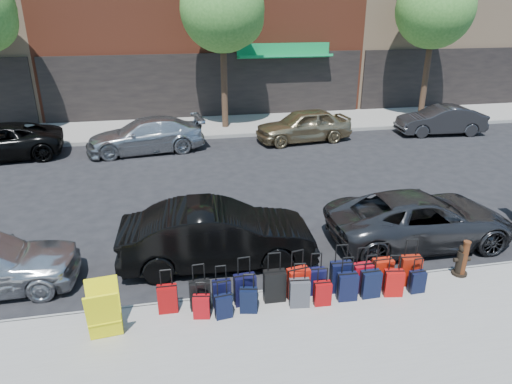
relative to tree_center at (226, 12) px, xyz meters
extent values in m
plane|color=black|center=(-0.64, -9.50, -5.41)|extent=(120.00, 120.00, 0.00)
cube|color=gray|center=(-0.64, -16.00, -5.34)|extent=(60.00, 4.00, 0.15)
cube|color=gray|center=(-0.64, 0.50, -5.34)|extent=(60.00, 4.00, 0.15)
cube|color=gray|center=(-0.64, -13.98, -5.34)|extent=(60.00, 0.08, 0.15)
cube|color=gray|center=(-0.64, -1.52, -5.34)|extent=(60.00, 0.08, 0.15)
cube|color=black|center=(-0.64, 2.45, -3.71)|extent=(16.66, 0.15, 3.40)
cube|color=#0E8042|center=(3.36, 2.10, -2.21)|extent=(5.00, 0.91, 0.27)
cube|color=#0E8042|center=(3.36, 2.40, -1.86)|extent=(5.00, 0.10, 0.60)
cube|color=black|center=(15.36, 2.45, -3.71)|extent=(14.70, 0.15, 3.40)
cylinder|color=black|center=(-0.14, 0.00, -2.86)|extent=(0.30, 0.30, 4.80)
sphere|color=#347426|center=(-0.14, 0.00, 0.11)|extent=(3.80, 3.80, 3.80)
sphere|color=#347426|center=(0.46, 0.00, -0.27)|extent=(2.58, 2.58, 2.58)
cylinder|color=black|center=(10.36, 0.00, -2.86)|extent=(0.30, 0.30, 4.80)
sphere|color=#347426|center=(10.36, 0.00, 0.11)|extent=(3.80, 3.80, 3.80)
sphere|color=#347426|center=(10.96, 0.00, -0.27)|extent=(2.58, 2.58, 2.58)
cube|color=maroon|center=(-3.20, -14.28, -4.98)|extent=(0.38, 0.22, 0.57)
cylinder|color=black|center=(-3.20, -14.28, -4.36)|extent=(0.21, 0.04, 0.03)
cube|color=black|center=(-2.57, -14.29, -4.96)|extent=(0.41, 0.24, 0.60)
cylinder|color=black|center=(-2.57, -14.29, -4.31)|extent=(0.23, 0.04, 0.03)
cube|color=black|center=(-2.14, -14.28, -4.99)|extent=(0.36, 0.20, 0.55)
cylinder|color=black|center=(-2.14, -14.28, -4.40)|extent=(0.20, 0.03, 0.03)
cube|color=black|center=(-1.68, -14.32, -4.94)|extent=(0.44, 0.26, 0.64)
cylinder|color=black|center=(-1.68, -14.32, -4.25)|extent=(0.24, 0.05, 0.03)
cube|color=black|center=(-1.07, -14.32, -4.93)|extent=(0.45, 0.26, 0.66)
cylinder|color=black|center=(-1.07, -14.32, -4.21)|extent=(0.25, 0.04, 0.03)
cube|color=#AD160B|center=(-0.58, -14.33, -4.93)|extent=(0.48, 0.31, 0.66)
cylinder|color=black|center=(-0.58, -14.33, -4.21)|extent=(0.25, 0.07, 0.03)
cube|color=black|center=(-0.17, -14.26, -4.98)|extent=(0.39, 0.23, 0.57)
cylinder|color=black|center=(-0.17, -14.26, -4.36)|extent=(0.21, 0.04, 0.03)
cube|color=black|center=(0.37, -14.27, -4.93)|extent=(0.46, 0.27, 0.66)
cylinder|color=black|center=(0.37, -14.27, -4.22)|extent=(0.25, 0.05, 0.03)
cube|color=maroon|center=(0.81, -14.33, -4.96)|extent=(0.41, 0.24, 0.61)
cylinder|color=black|center=(0.81, -14.33, -4.30)|extent=(0.23, 0.04, 0.03)
cube|color=#9D190A|center=(1.30, -14.26, -4.95)|extent=(0.42, 0.23, 0.63)
cylinder|color=black|center=(1.30, -14.26, -4.27)|extent=(0.23, 0.03, 0.03)
cube|color=maroon|center=(1.91, -14.32, -4.94)|extent=(0.46, 0.28, 0.65)
cylinder|color=black|center=(1.91, -14.32, -4.23)|extent=(0.25, 0.06, 0.03)
cube|color=#9A090F|center=(-2.57, -14.59, -5.03)|extent=(0.35, 0.24, 0.47)
cylinder|color=black|center=(-2.57, -14.59, -4.52)|extent=(0.18, 0.06, 0.03)
cube|color=black|center=(-2.16, -14.67, -5.03)|extent=(0.34, 0.23, 0.47)
cylinder|color=black|center=(-2.16, -14.67, -4.51)|extent=(0.18, 0.05, 0.03)
cube|color=black|center=(-1.65, -14.59, -5.01)|extent=(0.38, 0.26, 0.51)
cylinder|color=black|center=(-1.65, -14.59, -4.46)|extent=(0.19, 0.07, 0.03)
cube|color=#3C3D41|center=(-0.63, -14.60, -4.97)|extent=(0.42, 0.27, 0.58)
cylinder|color=black|center=(-0.63, -14.60, -4.34)|extent=(0.22, 0.06, 0.03)
cube|color=maroon|center=(-0.16, -14.65, -5.01)|extent=(0.35, 0.21, 0.50)
cylinder|color=black|center=(-0.16, -14.65, -4.47)|extent=(0.19, 0.04, 0.03)
cube|color=black|center=(0.39, -14.58, -4.97)|extent=(0.41, 0.25, 0.59)
cylinder|color=black|center=(0.39, -14.58, -4.33)|extent=(0.22, 0.04, 0.03)
cube|color=black|center=(0.89, -14.58, -4.97)|extent=(0.40, 0.23, 0.58)
cylinder|color=black|center=(0.89, -14.58, -4.34)|extent=(0.22, 0.04, 0.03)
cube|color=#A50C0A|center=(1.38, -14.63, -4.98)|extent=(0.41, 0.28, 0.56)
cylinder|color=black|center=(1.38, -14.63, -4.37)|extent=(0.22, 0.07, 0.03)
cube|color=black|center=(1.92, -14.62, -5.02)|extent=(0.33, 0.20, 0.47)
cylinder|color=black|center=(1.92, -14.62, -4.51)|extent=(0.18, 0.04, 0.03)
cylinder|color=black|center=(3.21, -14.21, -5.23)|extent=(0.34, 0.34, 0.06)
cylinder|color=black|center=(3.21, -14.21, -4.94)|extent=(0.22, 0.22, 0.52)
sphere|color=black|center=(3.21, -14.21, -4.62)|extent=(0.21, 0.21, 0.21)
cylinder|color=black|center=(3.21, -14.21, -4.89)|extent=(0.38, 0.12, 0.09)
cylinder|color=#38190C|center=(3.22, -14.27, -4.84)|extent=(0.14, 0.14, 0.84)
cylinder|color=#38190C|center=(3.22, -14.27, -4.42)|extent=(0.16, 0.16, 0.04)
cube|color=yellow|center=(-4.30, -14.94, -4.74)|extent=(0.60, 0.32, 1.03)
cube|color=yellow|center=(-4.34, -14.57, -4.74)|extent=(0.60, 0.32, 1.03)
cube|color=yellow|center=(-4.32, -14.75, -4.89)|extent=(0.61, 0.43, 0.02)
imported|color=black|center=(-1.99, -12.42, -4.67)|extent=(4.59, 1.77, 1.49)
imported|color=#333335|center=(3.23, -12.39, -4.75)|extent=(4.80, 2.27, 1.33)
imported|color=#B6B9BD|center=(-3.87, -2.94, -4.71)|extent=(5.00, 2.50, 1.39)
imported|color=#95825B|center=(3.02, -2.72, -4.69)|extent=(4.44, 2.21, 1.45)
imported|color=#2E2E30|center=(9.74, -2.82, -4.74)|extent=(4.16, 1.76, 1.34)
camera|label=1|loc=(-2.96, -21.88, 0.35)|focal=32.00mm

